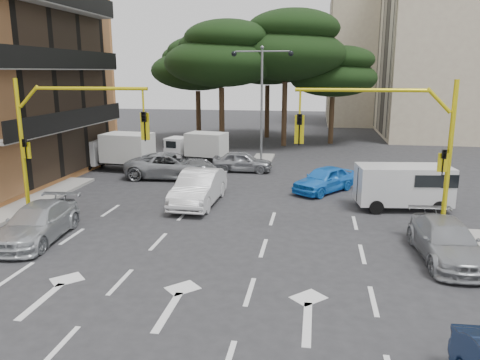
{
  "coord_description": "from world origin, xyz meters",
  "views": [
    {
      "loc": [
        3.75,
        -15.92,
        6.3
      ],
      "look_at": [
        0.5,
        3.85,
        1.6
      ],
      "focal_mm": 35.0,
      "sensor_mm": 36.0,
      "label": 1
    }
  ],
  "objects_px": {
    "car_silver_cross_a": "(172,166)",
    "car_silver_cross_b": "(242,161)",
    "car_blue_compact": "(324,179)",
    "van_white": "(403,187)",
    "car_silver_wagon": "(37,223)",
    "box_truck_a": "(115,152)",
    "signal_mast_left": "(60,130)",
    "street_lamp_center": "(262,84)",
    "car_white_hatch": "(199,188)",
    "signal_mast_right": "(400,138)",
    "box_truck_b": "(196,147)",
    "car_silver_parked": "(446,241)"
  },
  "relations": [
    {
      "from": "car_silver_cross_a",
      "to": "van_white",
      "type": "distance_m",
      "value": 13.27
    },
    {
      "from": "signal_mast_right",
      "to": "box_truck_b",
      "type": "xyz_separation_m",
      "value": [
        -11.3,
        13.51,
        -2.82
      ]
    },
    {
      "from": "car_silver_wagon",
      "to": "van_white",
      "type": "distance_m",
      "value": 15.79
    },
    {
      "from": "car_white_hatch",
      "to": "box_truck_a",
      "type": "distance_m",
      "value": 10.03
    },
    {
      "from": "car_silver_wagon",
      "to": "car_silver_cross_b",
      "type": "bearing_deg",
      "value": 61.49
    },
    {
      "from": "car_blue_compact",
      "to": "car_white_hatch",
      "type": "bearing_deg",
      "value": -113.81
    },
    {
      "from": "car_white_hatch",
      "to": "van_white",
      "type": "xyz_separation_m",
      "value": [
        9.53,
        0.78,
        0.23
      ]
    },
    {
      "from": "car_silver_cross_a",
      "to": "car_silver_cross_b",
      "type": "relative_size",
      "value": 1.43
    },
    {
      "from": "car_silver_cross_a",
      "to": "car_silver_cross_b",
      "type": "xyz_separation_m",
      "value": [
        3.87,
        2.57,
        -0.11
      ]
    },
    {
      "from": "signal_mast_right",
      "to": "car_blue_compact",
      "type": "xyz_separation_m",
      "value": [
        -2.55,
        6.62,
        -3.2
      ]
    },
    {
      "from": "signal_mast_left",
      "to": "car_silver_cross_b",
      "type": "relative_size",
      "value": 1.57
    },
    {
      "from": "signal_mast_left",
      "to": "van_white",
      "type": "xyz_separation_m",
      "value": [
        14.6,
        4.01,
        -2.84
      ]
    },
    {
      "from": "signal_mast_right",
      "to": "car_silver_wagon",
      "type": "height_order",
      "value": "signal_mast_right"
    },
    {
      "from": "car_blue_compact",
      "to": "van_white",
      "type": "relative_size",
      "value": 0.96
    },
    {
      "from": "box_truck_a",
      "to": "box_truck_b",
      "type": "xyz_separation_m",
      "value": [
        4.5,
        3.38,
        -0.15
      ]
    },
    {
      "from": "signal_mast_right",
      "to": "car_white_hatch",
      "type": "distance_m",
      "value": 9.63
    },
    {
      "from": "car_white_hatch",
      "to": "car_blue_compact",
      "type": "bearing_deg",
      "value": 30.7
    },
    {
      "from": "car_blue_compact",
      "to": "van_white",
      "type": "bearing_deg",
      "value": 0.33
    },
    {
      "from": "car_white_hatch",
      "to": "car_silver_parked",
      "type": "height_order",
      "value": "car_white_hatch"
    },
    {
      "from": "car_silver_parked",
      "to": "box_truck_b",
      "type": "xyz_separation_m",
      "value": [
        -12.75,
        15.52,
        0.41
      ]
    },
    {
      "from": "signal_mast_right",
      "to": "car_silver_parked",
      "type": "xyz_separation_m",
      "value": [
        1.44,
        -2.01,
        -3.23
      ]
    },
    {
      "from": "box_truck_b",
      "to": "car_silver_cross_a",
      "type": "bearing_deg",
      "value": -171.83
    },
    {
      "from": "car_silver_wagon",
      "to": "car_silver_cross_b",
      "type": "distance_m",
      "value": 14.68
    },
    {
      "from": "car_silver_parked",
      "to": "box_truck_a",
      "type": "distance_m",
      "value": 21.1
    },
    {
      "from": "car_silver_wagon",
      "to": "box_truck_b",
      "type": "relative_size",
      "value": 1.07
    },
    {
      "from": "signal_mast_left",
      "to": "van_white",
      "type": "height_order",
      "value": "signal_mast_left"
    },
    {
      "from": "signal_mast_left",
      "to": "car_silver_cross_b",
      "type": "height_order",
      "value": "signal_mast_left"
    },
    {
      "from": "van_white",
      "to": "car_silver_parked",
      "type": "bearing_deg",
      "value": -3.09
    },
    {
      "from": "car_silver_wagon",
      "to": "car_silver_parked",
      "type": "relative_size",
      "value": 1.02
    },
    {
      "from": "signal_mast_left",
      "to": "car_blue_compact",
      "type": "relative_size",
      "value": 1.5
    },
    {
      "from": "car_silver_cross_a",
      "to": "car_silver_cross_b",
      "type": "bearing_deg",
      "value": -58.73
    },
    {
      "from": "signal_mast_right",
      "to": "signal_mast_left",
      "type": "distance_m",
      "value": 13.61
    },
    {
      "from": "car_silver_wagon",
      "to": "box_truck_a",
      "type": "height_order",
      "value": "box_truck_a"
    },
    {
      "from": "street_lamp_center",
      "to": "signal_mast_left",
      "type": "bearing_deg",
      "value": -115.91
    },
    {
      "from": "signal_mast_right",
      "to": "car_silver_cross_b",
      "type": "relative_size",
      "value": 1.57
    },
    {
      "from": "car_silver_wagon",
      "to": "van_white",
      "type": "xyz_separation_m",
      "value": [
        14.37,
        6.52,
        0.37
      ]
    },
    {
      "from": "car_silver_cross_a",
      "to": "car_silver_wagon",
      "type": "bearing_deg",
      "value": 167.94
    },
    {
      "from": "car_silver_cross_b",
      "to": "car_silver_parked",
      "type": "height_order",
      "value": "car_silver_parked"
    },
    {
      "from": "signal_mast_right",
      "to": "car_silver_cross_a",
      "type": "height_order",
      "value": "signal_mast_right"
    },
    {
      "from": "box_truck_b",
      "to": "car_white_hatch",
      "type": "bearing_deg",
      "value": -154.35
    },
    {
      "from": "signal_mast_left",
      "to": "car_white_hatch",
      "type": "relative_size",
      "value": 1.21
    },
    {
      "from": "car_white_hatch",
      "to": "car_silver_cross_b",
      "type": "height_order",
      "value": "car_white_hatch"
    },
    {
      "from": "car_blue_compact",
      "to": "van_white",
      "type": "xyz_separation_m",
      "value": [
        3.54,
        -2.61,
        0.36
      ]
    },
    {
      "from": "signal_mast_right",
      "to": "box_truck_b",
      "type": "height_order",
      "value": "signal_mast_right"
    },
    {
      "from": "box_truck_a",
      "to": "box_truck_b",
      "type": "relative_size",
      "value": 1.14
    },
    {
      "from": "signal_mast_left",
      "to": "car_blue_compact",
      "type": "height_order",
      "value": "signal_mast_left"
    },
    {
      "from": "van_white",
      "to": "car_silver_cross_b",
      "type": "bearing_deg",
      "value": -136.35
    },
    {
      "from": "car_blue_compact",
      "to": "car_silver_wagon",
      "type": "bearing_deg",
      "value": -103.2
    },
    {
      "from": "car_silver_wagon",
      "to": "box_truck_a",
      "type": "relative_size",
      "value": 0.94
    },
    {
      "from": "car_white_hatch",
      "to": "car_silver_cross_a",
      "type": "relative_size",
      "value": 0.91
    }
  ]
}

